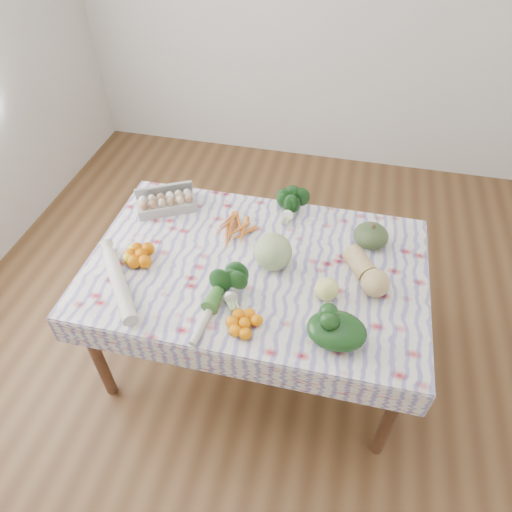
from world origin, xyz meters
TOP-DOWN VIEW (x-y plane):
  - ground at (0.00, 0.00)m, footprint 4.50×4.50m
  - dining_table at (0.00, 0.00)m, footprint 1.60×1.00m
  - tablecloth at (0.00, 0.00)m, footprint 1.66×1.06m
  - egg_carton at (-0.58, 0.30)m, footprint 0.34×0.26m
  - carrot_bunch at (-0.16, 0.18)m, footprint 0.24×0.22m
  - kale_bunch at (0.10, 0.41)m, footprint 0.17×0.15m
  - kabocha_squash at (0.54, 0.27)m, footprint 0.23×0.23m
  - cabbage at (0.08, 0.01)m, footprint 0.23×0.23m
  - butternut_squash at (0.53, 0.02)m, footprint 0.27×0.31m
  - orange_cluster at (-0.56, -0.10)m, footprint 0.25×0.25m
  - broccoli at (-0.08, -0.22)m, footprint 0.20×0.20m
  - mandarin_cluster at (0.04, -0.38)m, footprint 0.24×0.24m
  - grapefruit at (0.36, -0.13)m, footprint 0.14×0.14m
  - spinach_bag at (0.43, -0.35)m, footprint 0.29×0.25m
  - daikon at (-0.58, -0.30)m, footprint 0.35×0.42m
  - leek at (-0.13, -0.35)m, footprint 0.07×0.35m

SIDE VIEW (x-z plane):
  - ground at x=0.00m, z-range 0.00..0.00m
  - dining_table at x=0.00m, z-range 0.30..1.05m
  - tablecloth at x=0.00m, z-range 0.75..0.76m
  - leek at x=-0.13m, z-range 0.76..0.80m
  - carrot_bunch at x=-0.16m, z-range 0.76..0.80m
  - mandarin_cluster at x=0.04m, z-range 0.76..0.82m
  - daikon at x=-0.58m, z-range 0.76..0.83m
  - orange_cluster at x=-0.56m, z-range 0.76..0.83m
  - egg_carton at x=-0.58m, z-range 0.76..0.85m
  - grapefruit at x=0.36m, z-range 0.76..0.87m
  - broccoli at x=-0.08m, z-range 0.76..0.87m
  - spinach_bag at x=0.43m, z-range 0.76..0.87m
  - kabocha_squash at x=0.54m, z-range 0.76..0.88m
  - kale_bunch at x=0.10m, z-range 0.76..0.89m
  - butternut_squash at x=0.53m, z-range 0.76..0.89m
  - cabbage at x=0.08m, z-range 0.76..0.95m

